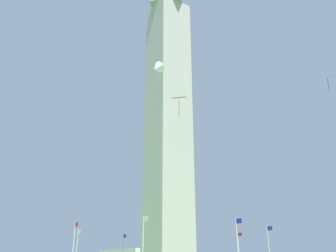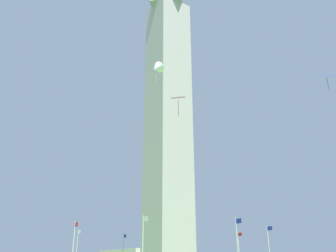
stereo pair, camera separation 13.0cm
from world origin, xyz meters
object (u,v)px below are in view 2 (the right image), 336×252
Objects in this scene: flagpole_w at (73,248)px; kite_pink_diamond at (178,98)px; flagpole_nw at (143,246)px; obelisk_monument at (168,107)px; kite_blue_diamond at (326,75)px; kite_white_delta at (157,68)px; flagpole_ne at (269,250)px; flagpole_sw at (77,251)px; flagpole_n at (238,247)px; flagpole_e at (239,252)px.

kite_pink_diamond is at bearing -3.55° from flagpole_w.
flagpole_nw is 3.95× the size of kite_pink_diamond.
flagpole_nw is at bearing -44.86° from obelisk_monument.
kite_white_delta is at bearing -136.60° from kite_blue_diamond.
kite_white_delta is (18.59, 2.17, 21.20)m from flagpole_w.
flagpole_ne is 30.31m from kite_blue_diamond.
kite_pink_diamond is at bearing -9.28° from flagpole_sw.
kite_pink_diamond is (40.35, -6.59, 11.79)m from flagpole_sw.
flagpole_ne is 30.36m from flagpole_w.
kite_white_delta reaches higher than flagpole_nw.
flagpole_n is at bearing 98.62° from kite_white_delta.
kite_white_delta is (6.97, -2.64, 21.20)m from flagpole_nw.
flagpole_sw and flagpole_w have the same top height.
flagpole_e is 1.00× the size of flagpole_nw.
kite_white_delta is (18.59, -30.69, 21.20)m from flagpole_e.
flagpole_ne is at bearing 67.50° from flagpole_w.
flagpole_e is at bearing 152.58° from kite_blue_diamond.
kite_blue_diamond is (33.02, -0.67, -8.73)m from obelisk_monument.
flagpole_nw is (23.23, -0.00, 0.00)m from flagpole_sw.
kite_blue_diamond is at bearing -29.94° from flagpole_ne.
kite_blue_diamond is 18.98m from kite_pink_diamond.
flagpole_w is 28.28m from kite_white_delta.
flagpole_n and flagpole_sw have the same top height.
flagpole_e is 30.36m from flagpole_sw.
flagpole_nw is (-0.00, -23.23, 0.00)m from flagpole_ne.
flagpole_e is at bearing 89.80° from obelisk_monument.
kite_blue_diamond is at bearing -2.33° from flagpole_n.
kite_blue_diamond is at bearing 76.47° from kite_pink_diamond.
kite_blue_diamond reaches higher than flagpole_n.
flagpole_e is at bearing 90.00° from flagpole_w.
kite_pink_diamond is (10.15, -3.95, -9.41)m from kite_white_delta.
flagpole_n is 24.94m from kite_pink_diamond.
kite_white_delta is (6.97, -25.87, 21.20)m from flagpole_ne.
flagpole_e is (0.06, 16.43, -26.41)m from obelisk_monument.
flagpole_e is (-16.43, 16.43, 0.00)m from flagpole_n.
kite_pink_diamond is at bearing -32.31° from obelisk_monument.
obelisk_monument is 7.53× the size of flagpole_sw.
kite_white_delta is 14.39m from kite_pink_diamond.
flagpole_sw is at bearing -112.50° from flagpole_e.
kite_white_delta is at bearing 158.70° from kite_pink_diamond.
flagpole_sw is at bearing -135.00° from flagpole_ne.
obelisk_monument is 7.53× the size of flagpole_n.
flagpole_nw is 22.47m from kite_white_delta.
flagpole_e and flagpole_w have the same top height.
kite_white_delta reaches higher than flagpole_e.
kite_pink_diamond is at bearing -50.32° from flagpole_e.
flagpole_sw is (-11.56, -11.62, -26.41)m from obelisk_monument.
kite_pink_diamond is (17.12, -29.83, 11.79)m from flagpole_ne.
kite_blue_diamond is 20.08m from kite_white_delta.
flagpole_e is at bearing 112.50° from flagpole_nw.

